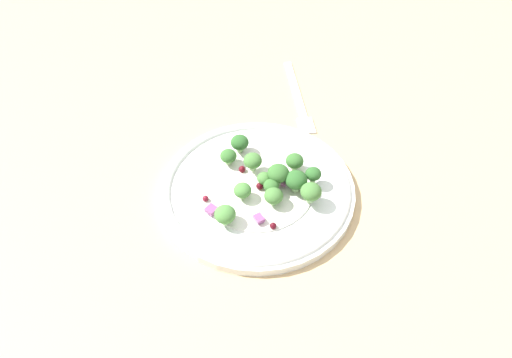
{
  "coord_description": "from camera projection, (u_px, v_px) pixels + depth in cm",
  "views": [
    {
      "loc": [
        30.19,
        31.09,
        51.86
      ],
      "look_at": [
        -2.18,
        -0.18,
        2.7
      ],
      "focal_mm": 35.56,
      "sensor_mm": 36.0,
      "label": 1
    }
  ],
  "objects": [
    {
      "name": "ground_plane",
      "position": [
        246.0,
        207.0,
        0.68
      ],
      "size": [
        180.0,
        180.0,
        2.0
      ],
      "primitive_type": "cube",
      "color": "tan"
    },
    {
      "name": "plate",
      "position": [
        256.0,
        188.0,
        0.68
      ],
      "size": [
        26.19,
        26.19,
        1.7
      ],
      "color": "white",
      "rests_on": "ground_plane"
    },
    {
      "name": "dressing_pool",
      "position": [
        256.0,
        186.0,
        0.68
      ],
      "size": [
        15.19,
        15.19,
        0.2
      ],
      "primitive_type": "cylinder",
      "color": "white",
      "rests_on": "plate"
    },
    {
      "name": "broccoli_floret_0",
      "position": [
        225.0,
        215.0,
        0.62
      ],
      "size": [
        2.68,
        2.68,
        2.71
      ],
      "color": "#9EC684",
      "rests_on": "plate"
    },
    {
      "name": "broccoli_floret_1",
      "position": [
        274.0,
        196.0,
        0.64
      ],
      "size": [
        2.45,
        2.45,
        2.48
      ],
      "color": "#8EB77A",
      "rests_on": "plate"
    },
    {
      "name": "broccoli_floret_2",
      "position": [
        264.0,
        178.0,
        0.67
      ],
      "size": [
        1.93,
        1.93,
        1.95
      ],
      "color": "#ADD18E",
      "rests_on": "plate"
    },
    {
      "name": "broccoli_floret_3",
      "position": [
        278.0,
        174.0,
        0.66
      ],
      "size": [
        2.88,
        2.88,
        2.92
      ],
      "color": "#ADD18E",
      "rests_on": "plate"
    },
    {
      "name": "broccoli_floret_4",
      "position": [
        245.0,
        193.0,
        0.65
      ],
      "size": [
        2.31,
        2.31,
        2.34
      ],
      "color": "#ADD18E",
      "rests_on": "plate"
    },
    {
      "name": "broccoli_floret_5",
      "position": [
        313.0,
        174.0,
        0.67
      ],
      "size": [
        2.14,
        2.14,
        2.16
      ],
      "color": "#9EC684",
      "rests_on": "plate"
    },
    {
      "name": "broccoli_floret_6",
      "position": [
        271.0,
        186.0,
        0.65
      ],
      "size": [
        2.02,
        2.02,
        2.05
      ],
      "color": "#ADD18E",
      "rests_on": "plate"
    },
    {
      "name": "broccoli_floret_7",
      "position": [
        296.0,
        180.0,
        0.66
      ],
      "size": [
        2.94,
        2.94,
        2.98
      ],
      "color": "#9EC684",
      "rests_on": "plate"
    },
    {
      "name": "broccoli_floret_8",
      "position": [
        240.0,
        143.0,
        0.71
      ],
      "size": [
        2.54,
        2.54,
        2.57
      ],
      "color": "#8EB77A",
      "rests_on": "plate"
    },
    {
      "name": "broccoli_floret_9",
      "position": [
        295.0,
        161.0,
        0.69
      ],
      "size": [
        2.44,
        2.44,
        2.47
      ],
      "color": "#ADD18E",
      "rests_on": "plate"
    },
    {
      "name": "broccoli_floret_10",
      "position": [
        253.0,
        161.0,
        0.68
      ],
      "size": [
        2.51,
        2.51,
        2.54
      ],
      "color": "#8EB77A",
      "rests_on": "plate"
    },
    {
      "name": "broccoli_floret_11",
      "position": [
        228.0,
        156.0,
        0.69
      ],
      "size": [
        2.26,
        2.26,
        2.29
      ],
      "color": "#9EC684",
      "rests_on": "plate"
    },
    {
      "name": "broccoli_floret_12",
      "position": [
        311.0,
        192.0,
        0.64
      ],
      "size": [
        2.73,
        2.73,
        2.77
      ],
      "color": "#8EB77A",
      "rests_on": "plate"
    },
    {
      "name": "cranberry_0",
      "position": [
        273.0,
        226.0,
        0.63
      ],
      "size": [
        0.84,
        0.84,
        0.84
      ],
      "primitive_type": "sphere",
      "color": "#4C0A14",
      "rests_on": "plate"
    },
    {
      "name": "cranberry_1",
      "position": [
        273.0,
        198.0,
        0.65
      ],
      "size": [
        0.75,
        0.75,
        0.75
      ],
      "primitive_type": "sphere",
      "color": "maroon",
      "rests_on": "plate"
    },
    {
      "name": "cranberry_2",
      "position": [
        255.0,
        161.0,
        0.7
      ],
      "size": [
        0.9,
        0.9,
        0.9
      ],
      "primitive_type": "sphere",
      "color": "maroon",
      "rests_on": "plate"
    },
    {
      "name": "cranberry_3",
      "position": [
        206.0,
        199.0,
        0.66
      ],
      "size": [
        0.81,
        0.81,
        0.81
      ],
      "primitive_type": "sphere",
      "color": "maroon",
      "rests_on": "plate"
    },
    {
      "name": "cranberry_4",
      "position": [
        260.0,
        186.0,
        0.67
      ],
      "size": [
        0.94,
        0.94,
        0.94
      ],
      "primitive_type": "sphere",
      "color": "#4C0A14",
      "rests_on": "plate"
    },
    {
      "name": "cranberry_5",
      "position": [
        305.0,
        187.0,
        0.67
      ],
      "size": [
        0.95,
        0.95,
        0.95
      ],
      "primitive_type": "sphere",
      "color": "maroon",
      "rests_on": "plate"
    },
    {
      "name": "cranberry_6",
      "position": [
        242.0,
        169.0,
        0.69
      ],
      "size": [
        0.93,
        0.93,
        0.93
      ],
      "primitive_type": "sphere",
      "color": "maroon",
      "rests_on": "plate"
    },
    {
      "name": "onion_bit_0",
      "position": [
        259.0,
        218.0,
        0.63
      ],
      "size": [
        1.32,
        1.51,
        0.56
      ],
      "primitive_type": "cube",
      "rotation": [
        0.0,
        0.0,
        1.32
      ],
      "color": "#934C84",
      "rests_on": "plate"
    },
    {
      "name": "onion_bit_1",
      "position": [
        283.0,
        181.0,
        0.67
      ],
      "size": [
        1.49,
        1.33,
        0.58
      ],
      "primitive_type": "cube",
      "rotation": [
        0.0,
        0.0,
        0.25
      ],
      "color": "#934C84",
      "rests_on": "plate"
    },
    {
      "name": "onion_bit_2",
      "position": [
        211.0,
        210.0,
        0.64
      ],
      "size": [
        1.4,
        1.38,
        0.58
      ],
      "primitive_type": "cube",
      "rotation": [
        0.0,
        0.0,
        1.65
      ],
      "color": "#934C84",
      "rests_on": "plate"
    },
    {
      "name": "fork",
      "position": [
        299.0,
        100.0,
        0.82
      ],
      "size": [
        12.99,
        15.67,
        0.5
      ],
      "color": "silver",
      "rests_on": "ground_plane"
    }
  ]
}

